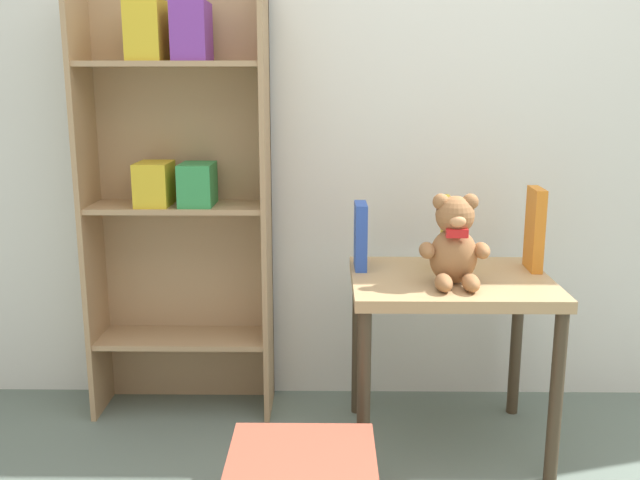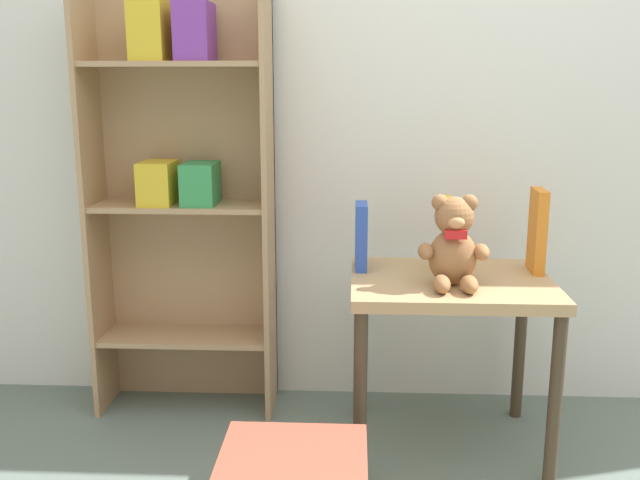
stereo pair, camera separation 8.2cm
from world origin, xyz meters
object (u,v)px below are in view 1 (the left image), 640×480
Objects in this scene: book_standing_blue at (361,236)px; book_standing_yellow at (447,234)px; book_standing_orange at (535,229)px; display_table at (450,302)px; bookshelf_side at (179,179)px; teddy_bear at (454,244)px.

book_standing_yellow reaches higher than book_standing_blue.
display_table is at bearing -159.12° from book_standing_orange.
bookshelf_side is 2.40× the size of display_table.
display_table is 0.37m from book_standing_orange.
bookshelf_side reaches higher than display_table.
book_standing_blue is (0.62, -0.19, -0.16)m from bookshelf_side.
book_standing_blue is at bearing 145.71° from teddy_bear.
book_standing_blue is (-0.28, 0.10, 0.19)m from display_table.
book_standing_yellow is (0.90, -0.19, -0.15)m from bookshelf_side.
bookshelf_side is 5.42× the size of teddy_bear.
book_standing_blue is 0.81× the size of book_standing_orange.
teddy_bear is at bearing -22.52° from bookshelf_side.
book_standing_orange is (0.28, -0.00, 0.02)m from book_standing_yellow.
book_standing_orange is at bearing 31.58° from teddy_bear.
book_standing_yellow is at bearing -178.59° from book_standing_orange.
teddy_bear is 1.28× the size of book_standing_blue.
book_standing_yellow is 0.88× the size of book_standing_orange.
display_table is 2.88× the size of book_standing_blue.
display_table is 2.26× the size of teddy_bear.
book_standing_orange is at bearing 18.86° from display_table.
teddy_bear is at bearing -95.95° from display_table.
teddy_bear reaches higher than display_table.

